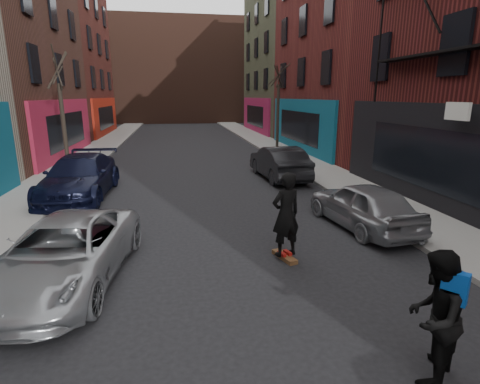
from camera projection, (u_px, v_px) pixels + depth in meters
name	position (u px, v px, depth m)	size (l,w,h in m)	color
sidewalk_left	(108.00, 142.00, 30.15)	(2.50, 84.00, 0.13)	gray
sidewalk_right	(259.00, 139.00, 32.22)	(2.50, 84.00, 0.13)	gray
buildings_right	(471.00, 5.00, 18.08)	(12.00, 56.00, 16.00)	#4A261F
building_far	(178.00, 72.00, 54.25)	(40.00, 10.00, 14.00)	#47281E
tree_left_far	(61.00, 103.00, 17.88)	(2.00, 2.00, 6.50)	black
tree_right_far	(278.00, 99.00, 25.62)	(2.00, 2.00, 6.80)	black
parked_left_far	(65.00, 252.00, 7.56)	(2.16, 4.69, 1.30)	#94989C
parked_left_end	(80.00, 177.00, 14.03)	(2.18, 5.35, 1.55)	black
parked_right_far	(363.00, 205.00, 10.76)	(1.61, 3.99, 1.36)	gray
parked_right_end	(279.00, 162.00, 17.18)	(1.59, 4.56, 1.50)	black
skateboard	(285.00, 257.00, 8.81)	(0.22, 0.80, 0.10)	brown
skateboarder	(286.00, 215.00, 8.55)	(0.72, 0.47, 1.98)	black
pedestrian	(434.00, 316.00, 4.89)	(1.14, 1.11, 1.85)	black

